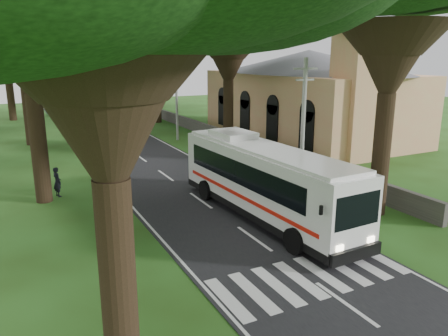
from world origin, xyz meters
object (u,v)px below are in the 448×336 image
church (309,88)px  distant_car_a (95,126)px  pole_near (303,127)px  distant_car_c (83,100)px  pole_far (124,85)px  distant_car_b (56,110)px  pole_mid (177,97)px  coach_bus (264,180)px  pedestrian (57,182)px

church → distant_car_a: church is taller
pole_near → distant_car_c: bearing=92.4°
pole_far → church: bearing=-63.2°
distant_car_b → church: bearing=-72.2°
distant_car_c → pole_far: bearing=83.4°
pole_mid → coach_bus: size_ratio=0.63×
pole_far → distant_car_c: (-2.50, 18.91, -3.56)m
pole_far → distant_car_a: size_ratio=2.01×
pole_mid → pedestrian: 18.75m
pole_mid → distant_car_a: size_ratio=2.01×
pole_far → distant_car_a: (-6.47, -12.14, -3.47)m
coach_bus → distant_car_b: size_ratio=3.17×
pole_mid → pole_far: (0.00, 20.00, 0.00)m
pole_near → pole_mid: size_ratio=1.00×
pole_mid → coach_bus: 22.18m
distant_car_a → pole_far: bearing=-109.1°
pole_mid → distant_car_a: bearing=129.5°
distant_car_a → distant_car_b: distant_car_a is taller
distant_car_c → distant_car_a: bearing=68.6°
distant_car_a → pole_near: bearing=112.1°
pole_near → distant_car_a: pole_near is taller
pedestrian → pole_mid: bearing=-62.3°
pole_mid → distant_car_c: 39.15m
church → pole_far: size_ratio=3.00×
pole_far → pole_mid: bearing=-90.0°
church → pole_mid: 13.16m
church → pole_far: bearing=116.8°
pole_mid → coach_bus: bearing=-99.5°
pole_far → distant_car_c: pole_far is taller
distant_car_a → pole_mid: bearing=138.5°
church → pole_near: size_ratio=3.00×
coach_bus → distant_car_c: (1.15, 60.67, -1.37)m
pole_far → pedestrian: size_ratio=4.50×
pole_near → coach_bus: size_ratio=0.63×
distant_car_a → pedestrian: 22.16m
church → distant_car_b: size_ratio=6.00×
coach_bus → pedestrian: coach_bus is taller
church → pole_near: 19.88m
distant_car_a → distant_car_c: distant_car_a is taller
church → coach_bus: church is taller
pedestrian → church: bearing=-89.2°
distant_car_a → distant_car_c: 31.30m
pole_far → distant_car_b: (-8.50, 4.31, -3.49)m
pole_near → pole_far: (0.00, 40.00, 0.00)m
coach_bus → church: bearing=44.6°
pole_far → pedestrian: bearing=-110.8°
pole_mid → distant_car_b: 25.99m
pole_near → distant_car_a: bearing=103.1°
distant_car_a → distant_car_c: size_ratio=0.97×
pole_near → distant_car_c: size_ratio=1.96×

